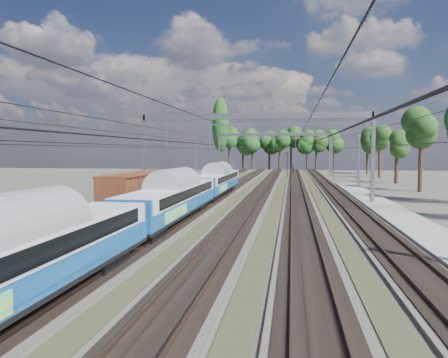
# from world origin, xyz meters

# --- Properties ---
(ground) EXTENTS (220.00, 220.00, 0.00)m
(ground) POSITION_xyz_m (0.00, 0.00, 0.00)
(ground) COLOR #47423A
(ground) RESTS_ON ground
(track_bed) EXTENTS (21.00, 130.00, 0.34)m
(track_bed) POSITION_xyz_m (-0.00, 45.00, 0.10)
(track_bed) COLOR #47423A
(track_bed) RESTS_ON ground
(platform) EXTENTS (3.00, 70.00, 0.30)m
(platform) POSITION_xyz_m (12.00, 20.00, 0.15)
(platform) COLOR gray
(platform) RESTS_ON ground
(catenary) EXTENTS (25.65, 130.00, 9.00)m
(catenary) POSITION_xyz_m (0.33, 52.69, 6.40)
(catenary) COLOR slate
(catenary) RESTS_ON ground
(tree_belt) EXTENTS (39.36, 101.59, 12.45)m
(tree_belt) POSITION_xyz_m (6.94, 93.77, 8.22)
(tree_belt) COLOR black
(tree_belt) RESTS_ON ground
(poplar) EXTENTS (4.40, 4.40, 19.04)m
(poplar) POSITION_xyz_m (-14.50, 98.00, 11.89)
(poplar) COLOR black
(poplar) RESTS_ON ground
(emu_train) EXTENTS (2.63, 55.81, 3.85)m
(emu_train) POSITION_xyz_m (-4.50, 15.75, 2.27)
(emu_train) COLOR black
(emu_train) RESTS_ON ground
(freight_boxcar) EXTENTS (2.61, 12.62, 3.25)m
(freight_boxcar) POSITION_xyz_m (-9.00, 21.75, 1.98)
(freight_boxcar) COLOR black
(freight_boxcar) RESTS_ON ground
(worker) EXTENTS (0.50, 0.73, 1.95)m
(worker) POSITION_xyz_m (4.16, 90.51, 0.98)
(worker) COLOR black
(worker) RESTS_ON ground
(signal_near) EXTENTS (0.35, 0.32, 5.04)m
(signal_near) POSITION_xyz_m (2.88, 74.74, 3.19)
(signal_near) COLOR black
(signal_near) RESTS_ON ground
(signal_far) EXTENTS (0.33, 0.30, 5.17)m
(signal_far) POSITION_xyz_m (11.24, 67.38, 3.27)
(signal_far) COLOR black
(signal_far) RESTS_ON ground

